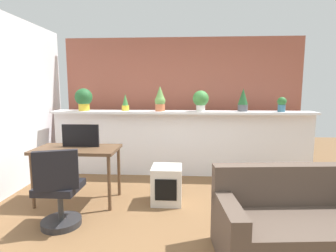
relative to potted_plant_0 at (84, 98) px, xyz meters
The scene contains 15 objects.
ground_plane 2.93m from the potted_plant_0, 48.63° to the right, with size 12.00×12.00×0.00m, color brown.
divider_wall 1.90m from the potted_plant_0, ahead, with size 4.52×0.16×1.11m, color white.
plant_shelf 1.73m from the potted_plant_0, ahead, with size 4.52×0.39×0.04m, color white.
brick_wall_behind 1.84m from the potted_plant_0, 20.77° to the left, with size 4.52×0.10×2.50m, color #9E5442.
potted_plant_0 is the anchor object (origin of this frame).
potted_plant_1 0.74m from the potted_plant_0, ahead, with size 0.13×0.13×0.30m.
potted_plant_2 1.35m from the potted_plant_0, ahead, with size 0.18×0.18×0.44m.
potted_plant_3 2.05m from the potted_plant_0, ahead, with size 0.27×0.27×0.36m.
potted_plant_4 2.77m from the potted_plant_0, ahead, with size 0.17×0.17×0.39m.
potted_plant_5 3.40m from the potted_plant_0, ahead, with size 0.15×0.15×0.25m.
desk 1.43m from the potted_plant_0, 74.33° to the right, with size 1.10×0.60×0.75m.
tv_monitor 1.26m from the potted_plant_0, 72.00° to the right, with size 0.50×0.04×0.31m, color black.
office_chair 2.19m from the potted_plant_0, 77.83° to the right, with size 0.50×0.50×0.91m.
side_cube_shelf 2.23m from the potted_plant_0, 36.90° to the right, with size 0.40×0.41×0.50m.
couch 3.81m from the potted_plant_0, 38.31° to the right, with size 1.62×0.90×0.80m.
Camera 1 is at (0.06, -2.69, 1.54)m, focal length 28.76 mm.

